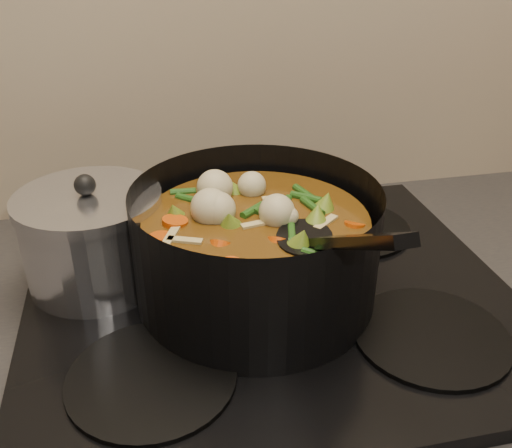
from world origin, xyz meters
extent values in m
cube|color=black|center=(0.00, 1.93, 0.89)|extent=(2.64, 0.64, 0.05)
cube|color=black|center=(0.00, 1.93, 0.92)|extent=(0.62, 0.54, 0.02)
cylinder|color=black|center=(-0.16, 1.80, 0.93)|extent=(0.18, 0.18, 0.01)
cylinder|color=black|center=(0.16, 1.80, 0.93)|extent=(0.18, 0.18, 0.01)
cylinder|color=black|center=(-0.16, 2.06, 0.93)|extent=(0.18, 0.18, 0.01)
cylinder|color=black|center=(0.16, 2.06, 0.93)|extent=(0.18, 0.18, 0.01)
cylinder|color=black|center=(-0.02, 1.92, 1.00)|extent=(0.33, 0.33, 0.15)
cylinder|color=black|center=(-0.02, 1.92, 0.93)|extent=(0.29, 0.29, 0.01)
cylinder|color=#573A0F|center=(-0.02, 1.92, 0.99)|extent=(0.27, 0.27, 0.10)
cylinder|color=#CB5809|center=(0.02, 1.92, 1.04)|extent=(0.03, 0.03, 0.03)
cylinder|color=#CB5809|center=(0.02, 1.98, 1.04)|extent=(0.04, 0.04, 0.03)
cylinder|color=#CB5809|center=(-0.06, 2.02, 1.04)|extent=(0.04, 0.04, 0.03)
cylinder|color=#CB5809|center=(-0.08, 1.93, 1.04)|extent=(0.03, 0.04, 0.03)
cylinder|color=#CB5809|center=(-0.08, 1.86, 1.04)|extent=(0.04, 0.04, 0.03)
cylinder|color=#CB5809|center=(-0.01, 1.89, 1.04)|extent=(0.04, 0.04, 0.03)
cylinder|color=#CB5809|center=(0.05, 1.90, 1.04)|extent=(0.04, 0.04, 0.03)
cylinder|color=#CB5809|center=(0.06, 1.99, 1.04)|extent=(0.04, 0.03, 0.03)
cylinder|color=#CB5809|center=(-0.03, 1.98, 1.04)|extent=(0.04, 0.04, 0.03)
cylinder|color=#CB5809|center=(-0.10, 1.96, 1.04)|extent=(0.04, 0.04, 0.03)
sphere|color=#C1B688|center=(0.04, 1.92, 1.05)|extent=(0.04, 0.04, 0.04)
sphere|color=#C1B688|center=(-0.02, 1.99, 1.05)|extent=(0.04, 0.04, 0.04)
sphere|color=#C1B688|center=(-0.08, 1.92, 1.05)|extent=(0.04, 0.04, 0.04)
sphere|color=#C1B688|center=(-0.01, 1.86, 1.05)|extent=(0.04, 0.04, 0.04)
sphere|color=#C1B688|center=(0.04, 1.94, 1.05)|extent=(0.04, 0.04, 0.04)
cone|color=olive|center=(-0.09, 1.87, 1.05)|extent=(0.04, 0.04, 0.04)
cone|color=olive|center=(0.01, 1.84, 1.05)|extent=(0.04, 0.04, 0.04)
cone|color=olive|center=(0.06, 1.93, 1.05)|extent=(0.04, 0.04, 0.04)
cone|color=olive|center=(0.00, 2.01, 1.05)|extent=(0.04, 0.04, 0.04)
cone|color=olive|center=(-0.09, 1.97, 1.05)|extent=(0.04, 0.04, 0.04)
cone|color=olive|center=(-0.09, 1.87, 1.05)|extent=(0.04, 0.04, 0.04)
cone|color=olive|center=(0.01, 1.85, 1.05)|extent=(0.04, 0.04, 0.04)
cylinder|color=#225017|center=(0.01, 1.96, 1.05)|extent=(0.01, 0.04, 0.01)
cylinder|color=#225017|center=(-0.03, 2.03, 1.05)|extent=(0.04, 0.03, 0.01)
cylinder|color=#225017|center=(-0.09, 1.97, 1.05)|extent=(0.04, 0.02, 0.01)
cylinder|color=#225017|center=(-0.08, 1.91, 1.05)|extent=(0.03, 0.04, 0.01)
cylinder|color=#225017|center=(-0.04, 1.88, 1.05)|extent=(0.03, 0.04, 0.01)
cylinder|color=#225017|center=(0.02, 1.83, 1.05)|extent=(0.04, 0.02, 0.01)
cylinder|color=#225017|center=(0.06, 1.90, 1.05)|extent=(0.04, 0.03, 0.01)
cylinder|color=#225017|center=(0.03, 1.96, 1.05)|extent=(0.01, 0.04, 0.01)
cylinder|color=#225017|center=(-0.01, 1.97, 1.05)|extent=(0.04, 0.03, 0.01)
cylinder|color=#225017|center=(-0.09, 2.00, 1.05)|extent=(0.04, 0.02, 0.01)
cylinder|color=#225017|center=(-0.10, 1.93, 1.05)|extent=(0.03, 0.04, 0.01)
cylinder|color=#225017|center=(-0.06, 1.88, 1.05)|extent=(0.03, 0.04, 0.01)
cylinder|color=#225017|center=(-0.02, 1.88, 1.05)|extent=(0.04, 0.02, 0.01)
cube|color=tan|center=(-0.09, 1.92, 1.05)|extent=(0.04, 0.01, 0.00)
cube|color=tan|center=(-0.01, 1.85, 1.05)|extent=(0.02, 0.04, 0.00)
cube|color=tan|center=(0.05, 1.94, 1.05)|extent=(0.04, 0.03, 0.00)
cube|color=tan|center=(-0.04, 2.00, 1.05)|extent=(0.04, 0.04, 0.00)
cube|color=tan|center=(-0.09, 1.90, 1.05)|extent=(0.03, 0.04, 0.00)
ellipsoid|color=black|center=(0.02, 1.86, 1.04)|extent=(0.09, 0.10, 0.01)
cube|color=black|center=(0.04, 1.76, 1.10)|extent=(0.03, 0.18, 0.11)
cylinder|color=silver|center=(-0.22, 2.01, 0.99)|extent=(0.18, 0.18, 0.11)
cylinder|color=silver|center=(-0.22, 2.01, 1.05)|extent=(0.19, 0.19, 0.01)
sphere|color=black|center=(-0.22, 2.01, 1.07)|extent=(0.03, 0.03, 0.03)
camera|label=1|loc=(-0.15, 1.34, 1.36)|focal=40.00mm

